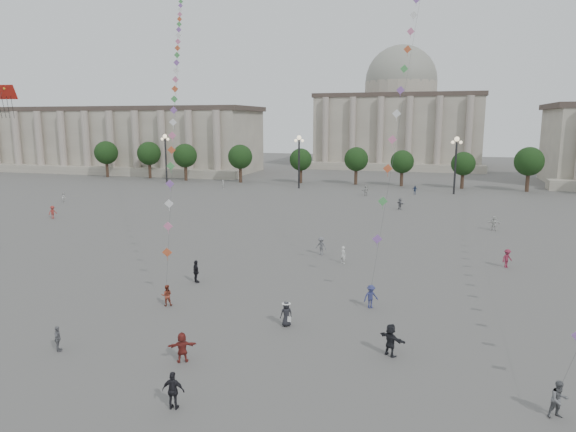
# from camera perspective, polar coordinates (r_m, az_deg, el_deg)

# --- Properties ---
(ground) EXTENTS (360.00, 360.00, 0.00)m
(ground) POSITION_cam_1_polar(r_m,az_deg,el_deg) (34.83, -5.19, -12.23)
(ground) COLOR #5C5956
(ground) RESTS_ON ground
(hall_west) EXTENTS (84.00, 26.22, 17.20)m
(hall_west) POSITION_cam_1_polar(r_m,az_deg,el_deg) (151.31, -18.95, 8.04)
(hall_west) COLOR gray
(hall_west) RESTS_ON ground
(hall_central) EXTENTS (48.30, 34.30, 35.50)m
(hall_central) POSITION_cam_1_polar(r_m,az_deg,el_deg) (159.50, 12.24, 10.55)
(hall_central) COLOR gray
(hall_central) RESTS_ON ground
(tree_row) EXTENTS (137.12, 5.12, 8.00)m
(tree_row) POSITION_cam_1_polar(r_m,az_deg,el_deg) (108.79, 10.04, 6.10)
(tree_row) COLOR #39271C
(tree_row) RESTS_ON ground
(lamp_post_far_west) EXTENTS (2.00, 0.90, 10.65)m
(lamp_post_far_west) POSITION_cam_1_polar(r_m,az_deg,el_deg) (115.09, -13.46, 7.19)
(lamp_post_far_west) COLOR #262628
(lamp_post_far_west) RESTS_ON ground
(lamp_post_mid_west) EXTENTS (2.00, 0.90, 10.65)m
(lamp_post_mid_west) POSITION_cam_1_polar(r_m,az_deg,el_deg) (103.58, 1.23, 7.13)
(lamp_post_mid_west) COLOR #262628
(lamp_post_mid_west) RESTS_ON ground
(lamp_post_mid_east) EXTENTS (2.00, 0.90, 10.65)m
(lamp_post_mid_east) POSITION_cam_1_polar(r_m,az_deg,el_deg) (100.06, 18.17, 6.50)
(lamp_post_mid_east) COLOR #262628
(lamp_post_mid_east) RESTS_ON ground
(person_crowd_0) EXTENTS (0.96, 0.42, 1.62)m
(person_crowd_0) POSITION_cam_1_polar(r_m,az_deg,el_deg) (98.53, 13.90, 2.83)
(person_crowd_0) COLOR navy
(person_crowd_0) RESTS_ON ground
(person_crowd_1) EXTENTS (0.94, 0.99, 1.61)m
(person_crowd_1) POSITION_cam_1_polar(r_m,az_deg,el_deg) (94.22, -23.65, 1.91)
(person_crowd_1) COLOR silver
(person_crowd_1) RESTS_ON ground
(person_crowd_2) EXTENTS (1.05, 1.33, 1.81)m
(person_crowd_2) POSITION_cam_1_polar(r_m,az_deg,el_deg) (78.85, -24.68, 0.39)
(person_crowd_2) COLOR #9F312B
(person_crowd_2) RESTS_ON ground
(person_crowd_3) EXTENTS (1.80, 1.49, 1.94)m
(person_crowd_3) POSITION_cam_1_polar(r_m,az_deg,el_deg) (31.10, 11.33, -13.35)
(person_crowd_3) COLOR black
(person_crowd_3) RESTS_ON ground
(person_crowd_4) EXTENTS (1.53, 1.74, 1.90)m
(person_crowd_4) POSITION_cam_1_polar(r_m,az_deg,el_deg) (94.80, 8.61, 2.82)
(person_crowd_4) COLOR #B6B6B1
(person_crowd_4) RESTS_ON ground
(person_crowd_6) EXTENTS (1.35, 1.01, 1.86)m
(person_crowd_6) POSITION_cam_1_polar(r_m,az_deg,el_deg) (52.37, 3.70, -3.34)
(person_crowd_6) COLOR slate
(person_crowd_6) RESTS_ON ground
(person_crowd_7) EXTENTS (1.68, 0.54, 1.81)m
(person_crowd_7) POSITION_cam_1_polar(r_m,az_deg,el_deg) (68.89, 21.92, -0.75)
(person_crowd_7) COLOR silver
(person_crowd_7) RESTS_ON ground
(person_crowd_8) EXTENTS (1.28, 1.24, 1.75)m
(person_crowd_8) POSITION_cam_1_polar(r_m,az_deg,el_deg) (51.98, 23.17, -4.35)
(person_crowd_8) COLOR maroon
(person_crowd_8) RESTS_ON ground
(person_crowd_10) EXTENTS (0.65, 0.76, 1.75)m
(person_crowd_10) POSITION_cam_1_polar(r_m,az_deg,el_deg) (104.72, -7.22, 3.53)
(person_crowd_10) COLOR #AEAEAA
(person_crowd_10) RESTS_ON ground
(person_crowd_12) EXTENTS (1.49, 1.57, 1.77)m
(person_crowd_12) POSITION_cam_1_polar(r_m,az_deg,el_deg) (80.90, 12.34, 1.33)
(person_crowd_12) COLOR slate
(person_crowd_12) RESTS_ON ground
(person_crowd_13) EXTENTS (0.73, 0.69, 1.68)m
(person_crowd_13) POSITION_cam_1_polar(r_m,az_deg,el_deg) (49.46, 6.15, -4.31)
(person_crowd_13) COLOR silver
(person_crowd_13) RESTS_ON ground
(tourist_1) EXTENTS (1.14, 1.14, 1.94)m
(tourist_1) POSITION_cam_1_polar(r_m,az_deg,el_deg) (44.10, -10.17, -6.09)
(tourist_1) COLOR black
(tourist_1) RESTS_ON ground
(tourist_2) EXTENTS (1.66, 1.24, 1.75)m
(tourist_2) POSITION_cam_1_polar(r_m,az_deg,el_deg) (30.45, -11.68, -14.09)
(tourist_2) COLOR maroon
(tourist_2) RESTS_ON ground
(tourist_3) EXTENTS (0.78, 0.98, 1.55)m
(tourist_3) POSITION_cam_1_polar(r_m,az_deg,el_deg) (33.99, -24.22, -12.34)
(tourist_3) COLOR slate
(tourist_3) RESTS_ON ground
(tourist_4) EXTENTS (1.14, 0.58, 1.87)m
(tourist_4) POSITION_cam_1_polar(r_m,az_deg,el_deg) (26.09, -12.62, -18.41)
(tourist_4) COLOR black
(tourist_4) RESTS_ON ground
(kite_flyer_0) EXTENTS (0.97, 0.90, 1.60)m
(kite_flyer_0) POSITION_cam_1_polar(r_m,az_deg,el_deg) (39.26, -13.33, -8.57)
(kite_flyer_0) COLOR brown
(kite_flyer_0) RESTS_ON ground
(kite_flyer_1) EXTENTS (1.29, 1.19, 1.75)m
(kite_flyer_1) POSITION_cam_1_polar(r_m,az_deg,el_deg) (38.23, 9.19, -8.82)
(kite_flyer_1) COLOR navy
(kite_flyer_1) RESTS_ON ground
(kite_flyer_2) EXTENTS (1.06, 0.96, 1.79)m
(kite_flyer_2) POSITION_cam_1_polar(r_m,az_deg,el_deg) (27.82, 27.88, -17.59)
(kite_flyer_2) COLOR #5C5D60
(kite_flyer_2) RESTS_ON ground
(hat_person) EXTENTS (0.98, 0.91, 1.69)m
(hat_person) POSITION_cam_1_polar(r_m,az_deg,el_deg) (34.62, -0.19, -10.76)
(hat_person) COLOR black
(hat_person) RESTS_ON ground
(dragon_kite) EXTENTS (2.43, 5.33, 17.27)m
(dragon_kite) POSITION_cam_1_polar(r_m,az_deg,el_deg) (44.18, -29.16, 10.89)
(dragon_kite) COLOR #AF1B12
(dragon_kite) RESTS_ON ground
(kite_train_west) EXTENTS (24.66, 50.17, 66.40)m
(kite_train_west) POSITION_cam_1_polar(r_m,az_deg,el_deg) (67.15, -12.27, 15.82)
(kite_train_west) COLOR #3F3F3F
(kite_train_west) RESTS_ON ground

